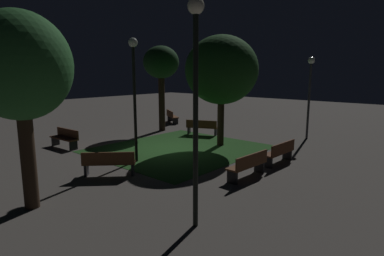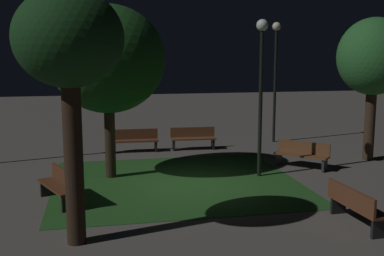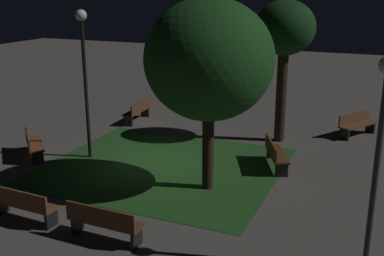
{
  "view_description": "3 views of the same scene",
  "coord_description": "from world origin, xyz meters",
  "views": [
    {
      "loc": [
        -10.21,
        -10.5,
        3.57
      ],
      "look_at": [
        0.6,
        -0.95,
        1.03
      ],
      "focal_mm": 29.74,
      "sensor_mm": 36.0,
      "label": 1
    },
    {
      "loc": [
        2.61,
        13.3,
        3.91
      ],
      "look_at": [
        -0.25,
        -0.79,
        1.58
      ],
      "focal_mm": 44.43,
      "sensor_mm": 36.0,
      "label": 2
    },
    {
      "loc": [
        6.73,
        -13.03,
        5.51
      ],
      "look_at": [
        0.88,
        0.61,
        1.08
      ],
      "focal_mm": 44.14,
      "sensor_mm": 36.0,
      "label": 3
    }
  ],
  "objects": [
    {
      "name": "ground_plane",
      "position": [
        0.0,
        0.0,
        0.0
      ],
      "size": [
        60.0,
        60.0,
        0.0
      ],
      "primitive_type": "plane",
      "color": "#56514C"
    },
    {
      "name": "grass_lawn",
      "position": [
        0.31,
        -0.39,
        0.01
      ],
      "size": [
        7.25,
        6.56,
        0.01
      ],
      "primitive_type": "cube",
      "color": "#23511E",
      "rests_on": "ground"
    },
    {
      "name": "bench_front_right",
      "position": [
        -1.16,
        -5.06,
        0.48
      ],
      "size": [
        1.82,
        0.56,
        0.88
      ],
      "color": "brown",
      "rests_on": "ground"
    },
    {
      "name": "bench_corner",
      "position": [
        1.16,
        -5.06,
        0.48
      ],
      "size": [
        1.81,
        0.53,
        0.88
      ],
      "color": "brown",
      "rests_on": "ground"
    },
    {
      "name": "bench_front_left",
      "position": [
        3.59,
        0.94,
        0.48
      ],
      "size": [
        1.17,
        1.84,
        0.88
      ],
      "color": "#512D19",
      "rests_on": "ground"
    },
    {
      "name": "bench_lawn_edge",
      "position": [
        -4.15,
        -1.3,
        0.48
      ],
      "size": [
        1.62,
        1.6,
        0.88
      ],
      "color": "brown",
      "rests_on": "ground"
    },
    {
      "name": "bench_path_side",
      "position": [
        -3.05,
        3.95,
        0.48
      ],
      "size": [
        0.58,
        1.82,
        0.88
      ],
      "color": "brown",
      "rests_on": "ground"
    },
    {
      "name": "tree_near_wall",
      "position": [
        2.22,
        -1.39,
        3.66
      ],
      "size": [
        3.48,
        3.48,
        5.31
      ],
      "color": "#2D2116",
      "rests_on": "ground"
    },
    {
      "name": "tree_right_canopy",
      "position": [
        3.09,
        3.72,
        4.02
      ],
      "size": [
        2.14,
        2.14,
        5.13
      ],
      "color": "#2D2116",
      "rests_on": "ground"
    },
    {
      "name": "tree_back_right",
      "position": [
        -7.03,
        -1.99,
        3.67
      ],
      "size": [
        2.55,
        2.55,
        5.09
      ],
      "color": "#38281C",
      "rests_on": "ground"
    },
    {
      "name": "lamp_post_near_wall",
      "position": [
        -2.37,
        -0.57,
        3.27
      ],
      "size": [
        0.36,
        0.36,
        4.86
      ],
      "color": "black",
      "rests_on": "ground"
    },
    {
      "name": "lamp_post_path_center",
      "position": [
        -4.93,
        -5.94,
        3.42
      ],
      "size": [
        0.36,
        0.36,
        5.12
      ],
      "color": "black",
      "rests_on": "ground"
    }
  ]
}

